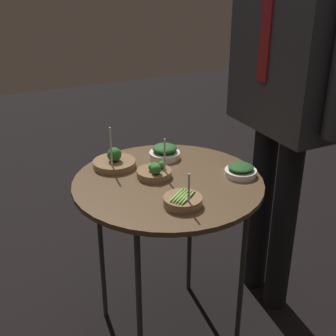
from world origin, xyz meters
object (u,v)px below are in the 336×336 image
at_px(bowl_asparagus_mid_right, 183,201).
at_px(bowl_broccoli_front_center, 155,172).
at_px(serving_cart, 168,193).
at_px(bowl_spinach_center, 165,152).
at_px(waiter_figure, 287,70).
at_px(bowl_broccoli_back_left, 114,161).
at_px(bowl_spinach_back_right, 241,171).

bearing_deg(bowl_asparagus_mid_right, bowl_broccoli_front_center, 179.26).
xyz_separation_m(serving_cart, bowl_spinach_center, (-0.19, 0.07, 0.08)).
bearing_deg(waiter_figure, bowl_broccoli_back_left, -104.10).
distance_m(bowl_broccoli_front_center, bowl_spinach_center, 0.18).
distance_m(bowl_spinach_back_right, waiter_figure, 0.43).
xyz_separation_m(serving_cart, bowl_broccoli_front_center, (-0.05, -0.03, 0.07)).
relative_size(bowl_spinach_back_right, bowl_asparagus_mid_right, 0.91).
bearing_deg(bowl_spinach_back_right, waiter_figure, 112.82).
bearing_deg(bowl_spinach_back_right, bowl_spinach_center, -145.02).
xyz_separation_m(serving_cart, bowl_spinach_back_right, (0.08, 0.26, 0.07)).
distance_m(bowl_spinach_back_right, bowl_broccoli_back_left, 0.48).
height_order(serving_cart, bowl_spinach_back_right, bowl_spinach_back_right).
bearing_deg(bowl_asparagus_mid_right, bowl_spinach_back_right, 110.02).
xyz_separation_m(bowl_spinach_center, waiter_figure, (0.16, 0.44, 0.32)).
bearing_deg(bowl_broccoli_front_center, bowl_asparagus_mid_right, -0.74).
bearing_deg(serving_cart, bowl_spinach_center, 158.30).
bearing_deg(serving_cart, waiter_figure, 93.39).
distance_m(serving_cart, waiter_figure, 0.65).
height_order(bowl_broccoli_front_center, bowl_spinach_center, bowl_broccoli_front_center).
xyz_separation_m(bowl_spinach_back_right, bowl_broccoli_back_left, (-0.27, -0.39, 0.00)).
height_order(bowl_broccoli_front_center, bowl_broccoli_back_left, bowl_broccoli_back_left).
bearing_deg(bowl_spinach_back_right, serving_cart, -106.64).
xyz_separation_m(bowl_broccoli_back_left, waiter_figure, (0.16, 0.65, 0.32)).
xyz_separation_m(bowl_spinach_back_right, bowl_broccoli_front_center, (-0.12, -0.29, 0.00)).
bearing_deg(bowl_spinach_center, waiter_figure, 70.52).
relative_size(serving_cart, waiter_figure, 0.43).
height_order(bowl_broccoli_back_left, bowl_spinach_center, bowl_broccoli_back_left).
bearing_deg(bowl_broccoli_back_left, serving_cart, 34.79).
relative_size(bowl_broccoli_back_left, waiter_figure, 0.11).
bearing_deg(bowl_broccoli_front_center, bowl_spinach_back_right, 66.93).
distance_m(serving_cart, bowl_spinach_back_right, 0.28).
bearing_deg(bowl_broccoli_front_center, waiter_figure, 88.33).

